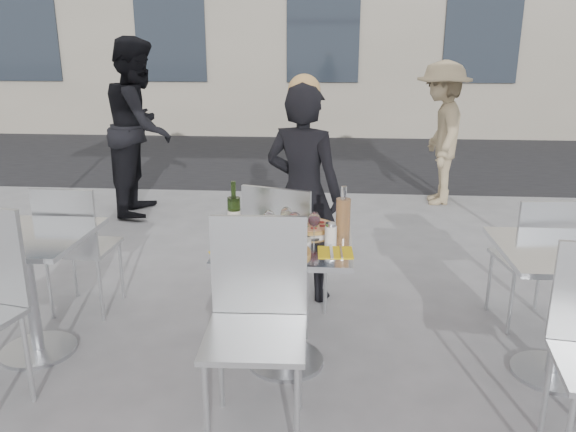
# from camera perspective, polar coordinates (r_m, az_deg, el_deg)

# --- Properties ---
(ground) EXTENTS (80.00, 80.00, 0.00)m
(ground) POSITION_cam_1_polar(r_m,az_deg,el_deg) (3.39, -0.21, -14.65)
(ground) COLOR slate
(street_asphalt) EXTENTS (24.00, 5.00, 0.00)m
(street_asphalt) POSITION_cam_1_polar(r_m,az_deg,el_deg) (9.55, 3.11, 6.13)
(street_asphalt) COLOR black
(street_asphalt) RESTS_ON ground
(main_table) EXTENTS (0.72, 0.72, 0.75)m
(main_table) POSITION_cam_1_polar(r_m,az_deg,el_deg) (3.14, -0.22, -6.23)
(main_table) COLOR #B7BABF
(main_table) RESTS_ON ground
(side_table_left) EXTENTS (0.72, 0.72, 0.75)m
(side_table_left) POSITION_cam_1_polar(r_m,az_deg,el_deg) (3.58, -24.96, -4.89)
(side_table_left) COLOR #B7BABF
(side_table_left) RESTS_ON ground
(side_table_right) EXTENTS (0.72, 0.72, 0.75)m
(side_table_right) POSITION_cam_1_polar(r_m,az_deg,el_deg) (3.37, 26.27, -6.40)
(side_table_right) COLOR #B7BABF
(side_table_right) RESTS_ON ground
(chair_far) EXTENTS (0.56, 0.56, 0.97)m
(chair_far) POSITION_cam_1_polar(r_m,az_deg,el_deg) (3.53, -0.46, -2.97)
(chair_far) COLOR silver
(chair_far) RESTS_ON ground
(chair_near) EXTENTS (0.48, 0.49, 1.01)m
(chair_near) POSITION_cam_1_polar(r_m,az_deg,el_deg) (2.65, -3.17, -9.35)
(chair_near) COLOR silver
(chair_near) RESTS_ON ground
(side_chair_lfar) EXTENTS (0.42, 0.44, 0.91)m
(side_chair_lfar) POSITION_cam_1_polar(r_m,az_deg,el_deg) (3.98, -20.78, -2.28)
(side_chair_lfar) COLOR silver
(side_chair_lfar) RESTS_ON ground
(side_chair_rfar) EXTENTS (0.46, 0.47, 0.89)m
(side_chair_rfar) POSITION_cam_1_polar(r_m,az_deg,el_deg) (3.88, 24.06, -3.39)
(side_chair_rfar) COLOR silver
(side_chair_rfar) RESTS_ON ground
(woman_diner) EXTENTS (0.66, 0.54, 1.55)m
(woman_diner) POSITION_cam_1_polar(r_m,az_deg,el_deg) (3.96, 1.56, 2.27)
(woman_diner) COLOR black
(woman_diner) RESTS_ON ground
(pedestrian_a) EXTENTS (0.79, 0.97, 1.88)m
(pedestrian_a) POSITION_cam_1_polar(r_m,az_deg,el_deg) (6.31, -14.81, 8.71)
(pedestrian_a) COLOR black
(pedestrian_a) RESTS_ON ground
(pedestrian_b) EXTENTS (0.68, 1.09, 1.63)m
(pedestrian_b) POSITION_cam_1_polar(r_m,az_deg,el_deg) (6.73, 15.24, 8.09)
(pedestrian_b) COLOR tan
(pedestrian_b) RESTS_ON ground
(pizza_near) EXTENTS (0.33, 0.33, 0.02)m
(pizza_near) POSITION_cam_1_polar(r_m,az_deg,el_deg) (2.88, -0.90, -3.68)
(pizza_near) COLOR tan
(pizza_near) RESTS_ON main_table
(pizza_far) EXTENTS (0.33, 0.33, 0.03)m
(pizza_far) POSITION_cam_1_polar(r_m,az_deg,el_deg) (3.25, 2.20, -1.14)
(pizza_far) COLOR white
(pizza_far) RESTS_ON main_table
(salad_plate) EXTENTS (0.22, 0.22, 0.09)m
(salad_plate) POSITION_cam_1_polar(r_m,az_deg,el_deg) (3.06, 0.35, -1.91)
(salad_plate) COLOR white
(salad_plate) RESTS_ON main_table
(wine_bottle) EXTENTS (0.07, 0.08, 0.29)m
(wine_bottle) POSITION_cam_1_polar(r_m,az_deg,el_deg) (3.22, -5.51, 0.40)
(wine_bottle) COLOR #34511E
(wine_bottle) RESTS_ON main_table
(carafe) EXTENTS (0.08, 0.08, 0.29)m
(carafe) POSITION_cam_1_polar(r_m,az_deg,el_deg) (3.12, 5.62, -0.07)
(carafe) COLOR tan
(carafe) RESTS_ON main_table
(sugar_shaker) EXTENTS (0.06, 0.06, 0.11)m
(sugar_shaker) POSITION_cam_1_polar(r_m,az_deg,el_deg) (3.05, 4.36, -1.69)
(sugar_shaker) COLOR white
(sugar_shaker) RESTS_ON main_table
(wineglass_white_a) EXTENTS (0.07, 0.07, 0.16)m
(wineglass_white_a) POSITION_cam_1_polar(r_m,az_deg,el_deg) (3.10, -1.95, -0.27)
(wineglass_white_a) COLOR white
(wineglass_white_a) RESTS_ON main_table
(wineglass_white_b) EXTENTS (0.07, 0.07, 0.16)m
(wineglass_white_b) POSITION_cam_1_polar(r_m,az_deg,el_deg) (3.16, -0.17, 0.11)
(wineglass_white_b) COLOR white
(wineglass_white_b) RESTS_ON main_table
(wineglass_red_a) EXTENTS (0.07, 0.07, 0.16)m
(wineglass_red_a) POSITION_cam_1_polar(r_m,az_deg,el_deg) (3.06, 0.70, -0.45)
(wineglass_red_a) COLOR white
(wineglass_red_a) RESTS_ON main_table
(wineglass_red_b) EXTENTS (0.07, 0.07, 0.16)m
(wineglass_red_b) POSITION_cam_1_polar(r_m,az_deg,el_deg) (3.07, 2.67, -0.43)
(wineglass_red_b) COLOR white
(wineglass_red_b) RESTS_ON main_table
(napkin_left) EXTENTS (0.24, 0.24, 0.01)m
(napkin_left) POSITION_cam_1_polar(r_m,az_deg,el_deg) (2.88, -5.95, -3.96)
(napkin_left) COLOR yellow
(napkin_left) RESTS_ON main_table
(napkin_right) EXTENTS (0.19, 0.20, 0.01)m
(napkin_right) POSITION_cam_1_polar(r_m,az_deg,el_deg) (2.91, 4.83, -3.67)
(napkin_right) COLOR yellow
(napkin_right) RESTS_ON main_table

